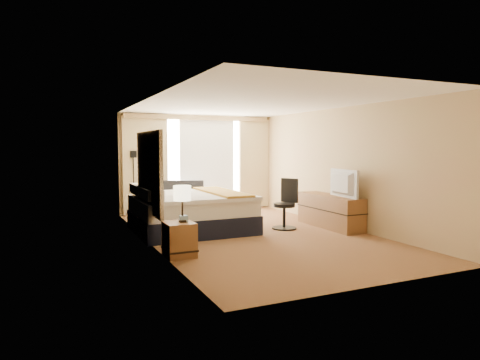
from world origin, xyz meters
name	(u,v)px	position (x,y,z in m)	size (l,w,h in m)	color
floor	(255,234)	(0.00, 0.00, 0.00)	(4.20, 7.00, 0.02)	#5D231A
ceiling	(255,103)	(0.00, 0.00, 2.60)	(4.20, 7.00, 0.02)	white
wall_back	(198,163)	(0.00, 3.50, 1.30)	(4.20, 0.02, 2.60)	tan
wall_front	(381,183)	(0.00, -3.50, 1.30)	(4.20, 0.02, 2.60)	tan
wall_left	(149,172)	(-2.10, 0.00, 1.30)	(0.02, 7.00, 2.60)	tan
wall_right	(341,167)	(2.10, 0.00, 1.30)	(0.02, 7.00, 2.60)	tan
headboard	(149,172)	(-2.06, 0.20, 1.28)	(0.06, 1.85, 1.50)	black
nightstand_left	(179,239)	(-1.87, -1.05, 0.28)	(0.45, 0.52, 0.55)	brown
nightstand_right	(146,216)	(-1.87, 1.45, 0.28)	(0.45, 0.52, 0.55)	brown
media_dresser	(330,211)	(1.83, 0.00, 0.35)	(0.50, 1.80, 0.70)	brown
window	(207,162)	(0.25, 3.47, 1.32)	(2.30, 0.02, 2.30)	white
curtains	(199,159)	(0.00, 3.39, 1.41)	(4.12, 0.19, 2.56)	beige
bed	(191,212)	(-1.06, 0.85, 0.41)	(2.28, 2.09, 1.11)	black
loveseat	(179,204)	(-0.71, 2.94, 0.29)	(1.57, 1.17, 0.87)	#581920
floor_lamp	(133,170)	(-1.77, 3.30, 1.16)	(0.21, 0.21, 1.65)	black
desk_chair	(286,206)	(0.87, 0.27, 0.48)	(0.54, 0.54, 1.07)	black
lamp_left	(182,194)	(-1.82, -1.08, 1.00)	(0.28, 0.28, 0.59)	black
lamp_right	(145,184)	(-1.88, 1.48, 0.95)	(0.25, 0.25, 0.52)	black
tissue_box	(184,219)	(-1.80, -1.06, 0.60)	(0.12, 0.12, 0.11)	#80A3C5
telephone	(146,202)	(-1.87, 1.42, 0.58)	(0.16, 0.13, 0.06)	black
television	(340,183)	(1.78, -0.38, 0.99)	(1.01, 0.13, 0.58)	black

